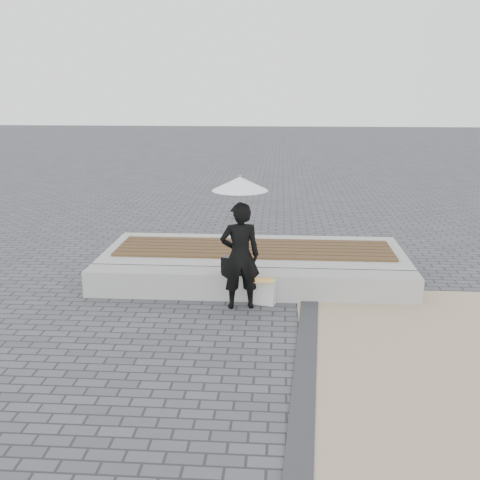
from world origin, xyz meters
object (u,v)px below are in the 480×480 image
parasol (240,184)px  canvas_tote (263,292)px  seating_ledge (250,284)px  woman (240,256)px  handbag (234,266)px

parasol → canvas_tote: parasol is taller
seating_ledge → parasol: bearing=-106.0°
woman → canvas_tote: (0.32, 0.16, -0.58)m
seating_ledge → canvas_tote: (0.20, -0.27, -0.01)m
seating_ledge → handbag: 0.43m
woman → handbag: size_ratio=4.32×
seating_ledge → woman: (-0.12, -0.44, 0.57)m
seating_ledge → canvas_tote: seating_ledge is taller
handbag → canvas_tote: size_ratio=0.96×
canvas_tote → handbag: bearing=178.2°
handbag → parasol: bearing=-49.4°
woman → canvas_tote: woman is taller
canvas_tote → parasol: bearing=-137.1°
woman → handbag: woman is taller
handbag → seating_ledge: bearing=47.8°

